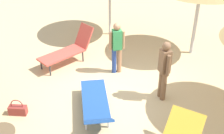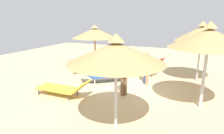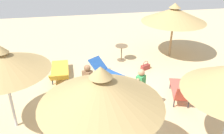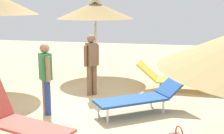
% 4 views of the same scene
% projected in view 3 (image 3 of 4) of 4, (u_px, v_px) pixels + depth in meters
% --- Properties ---
extents(ground, '(24.00, 24.00, 0.10)m').
position_uv_depth(ground, '(119.00, 102.00, 8.35)').
color(ground, tan).
extents(parasol_umbrella_edge, '(2.97, 2.97, 2.57)m').
position_uv_depth(parasol_umbrella_edge, '(174.00, 15.00, 10.91)').
color(parasol_umbrella_edge, olive).
rests_on(parasol_umbrella_edge, ground).
extents(parasol_umbrella_near_right, '(2.51, 2.51, 2.87)m').
position_uv_depth(parasol_umbrella_near_right, '(101.00, 91.00, 4.57)').
color(parasol_umbrella_near_right, '#B2B2B7').
rests_on(parasol_umbrella_near_right, ground).
extents(parasol_umbrella_far_left, '(2.49, 2.49, 2.61)m').
position_uv_depth(parasol_umbrella_far_left, '(2.00, 62.00, 6.24)').
color(parasol_umbrella_far_left, '#B2B2B7').
rests_on(parasol_umbrella_far_left, ground).
extents(lounge_chair_far_right, '(1.84, 1.05, 1.02)m').
position_uv_depth(lounge_chair_far_right, '(181.00, 91.00, 8.07)').
color(lounge_chair_far_right, '#CC4C3F').
rests_on(lounge_chair_far_right, ground).
extents(lounge_chair_near_left, '(2.23, 0.70, 0.75)m').
position_uv_depth(lounge_chair_near_left, '(60.00, 71.00, 9.59)').
color(lounge_chair_near_left, gold).
rests_on(lounge_chair_near_left, ground).
extents(lounge_chair_center, '(2.03, 1.73, 0.77)m').
position_uv_depth(lounge_chair_center, '(111.00, 74.00, 9.34)').
color(lounge_chair_center, '#1E478C').
rests_on(lounge_chair_center, ground).
extents(person_standing_front, '(0.33, 0.35, 1.57)m').
position_uv_depth(person_standing_front, '(88.00, 84.00, 7.65)').
color(person_standing_front, brown).
rests_on(person_standing_front, ground).
extents(person_standing_back, '(0.33, 0.35, 1.53)m').
position_uv_depth(person_standing_back, '(140.00, 89.00, 7.46)').
color(person_standing_back, '#A57554').
rests_on(person_standing_back, ground).
extents(handbag, '(0.33, 0.45, 0.42)m').
position_uv_depth(handbag, '(145.00, 67.00, 10.42)').
color(handbag, maroon).
rests_on(handbag, ground).
extents(side_table_round, '(0.58, 0.58, 0.74)m').
position_uv_depth(side_table_round, '(121.00, 50.00, 11.12)').
color(side_table_round, brown).
rests_on(side_table_round, ground).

